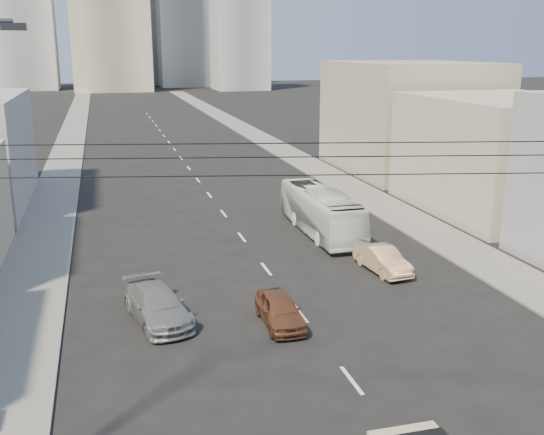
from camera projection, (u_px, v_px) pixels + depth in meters
name	position (u px, v px, depth m)	size (l,w,h in m)	color
sidewalk_left	(70.00, 143.00, 77.17)	(3.50, 180.00, 0.12)	slate
sidewalk_right	(258.00, 136.00, 83.04)	(3.50, 180.00, 0.12)	slate
lane_dashes	(185.00, 163.00, 64.26)	(0.15, 104.00, 0.01)	silver
city_bus	(321.00, 211.00, 39.67)	(2.36, 10.07, 2.81)	silver
sedan_brown	(280.00, 310.00, 26.61)	(1.54, 3.83, 1.30)	brown
sedan_tan	(383.00, 260.00, 32.90)	(1.39, 3.99, 1.31)	tan
sedan_grey	(157.00, 305.00, 26.93)	(2.01, 4.94, 1.43)	slate
overhead_wires	(477.00, 157.00, 13.89)	(23.01, 5.02, 0.72)	black
bldg_right_mid	(505.00, 154.00, 44.77)	(11.00, 14.00, 8.00)	#B2AA90
bldg_right_far	(408.00, 117.00, 59.56)	(12.00, 16.00, 10.00)	tan
midrise_ne	(185.00, 17.00, 186.75)	(16.00, 16.00, 40.00)	gray
midrise_nw	(25.00, 26.00, 171.87)	(15.00, 15.00, 34.00)	gray
midrise_back	(140.00, 12.00, 197.23)	(18.00, 18.00, 44.00)	gray
midrise_east	(240.00, 37.00, 172.63)	(14.00, 14.00, 28.00)	gray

